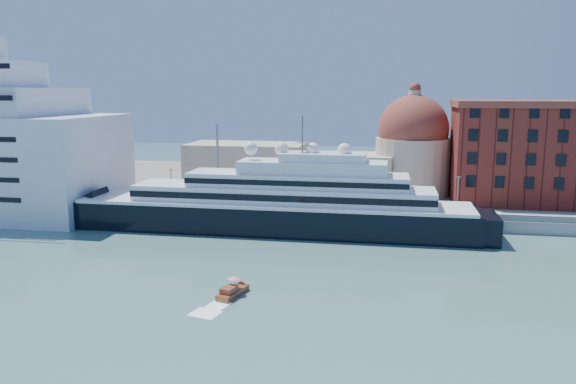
# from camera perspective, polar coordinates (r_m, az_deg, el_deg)

# --- Properties ---
(ground) EXTENTS (400.00, 400.00, 0.00)m
(ground) POSITION_cam_1_polar(r_m,az_deg,el_deg) (88.51, -0.93, -7.75)
(ground) COLOR #3D6967
(ground) RESTS_ON ground
(quay) EXTENTS (180.00, 10.00, 2.50)m
(quay) POSITION_cam_1_polar(r_m,az_deg,el_deg) (120.57, 2.23, -2.27)
(quay) COLOR gray
(quay) RESTS_ON ground
(land) EXTENTS (260.00, 72.00, 2.00)m
(land) POSITION_cam_1_polar(r_m,az_deg,el_deg) (160.60, 4.30, 0.75)
(land) COLOR slate
(land) RESTS_ON ground
(quay_fence) EXTENTS (180.00, 0.10, 1.20)m
(quay_fence) POSITION_cam_1_polar(r_m,az_deg,el_deg) (115.83, 1.92, -1.85)
(quay_fence) COLOR slate
(quay_fence) RESTS_ON quay
(superyacht) EXTENTS (88.82, 12.31, 26.54)m
(superyacht) POSITION_cam_1_polar(r_m,az_deg,el_deg) (110.83, -2.90, -1.63)
(superyacht) COLOR black
(superyacht) RESTS_ON ground
(service_barge) EXTENTS (12.62, 4.32, 2.83)m
(service_barge) POSITION_cam_1_polar(r_m,az_deg,el_deg) (122.16, -19.97, -2.93)
(service_barge) COLOR white
(service_barge) RESTS_ON ground
(water_taxi) EXTENTS (3.33, 6.18, 2.79)m
(water_taxi) POSITION_cam_1_polar(r_m,az_deg,el_deg) (77.20, -5.69, -10.00)
(water_taxi) COLOR brown
(water_taxi) RESTS_ON ground
(warehouse) EXTENTS (43.00, 19.00, 23.25)m
(warehouse) POSITION_cam_1_polar(r_m,az_deg,el_deg) (139.82, 25.05, 3.71)
(warehouse) COLOR maroon
(warehouse) RESTS_ON land
(church) EXTENTS (66.00, 18.00, 25.50)m
(church) POSITION_cam_1_polar(r_m,az_deg,el_deg) (141.60, 6.19, 3.50)
(church) COLOR beige
(church) RESTS_ON land
(lamp_posts) EXTENTS (120.80, 2.40, 18.00)m
(lamp_posts) POSITION_cam_1_polar(r_m,az_deg,el_deg) (119.76, -3.87, 1.81)
(lamp_posts) COLOR slate
(lamp_posts) RESTS_ON quay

